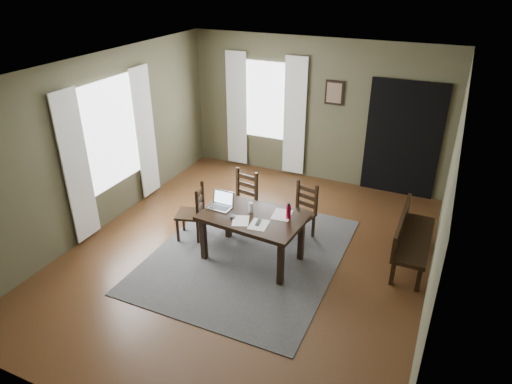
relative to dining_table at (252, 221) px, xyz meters
The scene contains 24 objects.
ground 0.65m from the dining_table, 147.84° to the left, with size 5.00×6.00×0.01m.
room_shell 1.18m from the dining_table, 147.84° to the left, with size 5.02×6.02×2.71m.
rug 0.64m from the dining_table, 147.84° to the left, with size 2.60×3.20×0.01m.
dining_table is the anchor object (origin of this frame).
chair_end 1.10m from the dining_table, behind, with size 0.49×0.49×0.89m.
chair_back_left 0.93m from the dining_table, 124.87° to the left, with size 0.47×0.48×0.95m.
chair_back_right 0.98m from the dining_table, 62.50° to the left, with size 0.47×0.47×0.88m.
bench 2.21m from the dining_table, 22.04° to the left, with size 0.44×1.37×0.77m.
laptop 0.54m from the dining_table, behind, with size 0.33×0.26×0.22m.
computer_mouse 0.29m from the dining_table, 146.48° to the right, with size 0.05×0.09×0.03m, color #3F3F42.
tv_remote 0.23m from the dining_table, 41.59° to the right, with size 0.05×0.17×0.02m, color black.
drinking_glass 0.20m from the dining_table, 124.02° to the left, with size 0.07×0.07×0.15m, color silver.
water_bottle 0.54m from the dining_table, 17.03° to the left, with size 0.09×0.09×0.23m.
paper_b 0.27m from the dining_table, 44.48° to the right, with size 0.23×0.31×0.00m, color white.
paper_d 0.42m from the dining_table, 28.69° to the left, with size 0.25×0.33×0.00m, color white.
paper_e 0.22m from the dining_table, 115.75° to the right, with size 0.22×0.29×0.00m, color white.
window_left 2.72m from the dining_table, behind, with size 0.01×1.30×1.70m.
window_back 3.34m from the dining_table, 110.04° to the left, with size 1.00×0.01×1.50m.
curtain_left_near 2.67m from the dining_table, 167.78° to the right, with size 0.03×0.48×2.30m.
curtain_left_far 2.83m from the dining_table, 156.88° to the left, with size 0.03×0.48×2.30m.
curtain_back_left 3.52m from the dining_table, 119.88° to the left, with size 0.44×0.03×2.30m.
curtain_back_right 3.10m from the dining_table, 99.22° to the left, with size 0.44×0.03×2.30m.
framed_picture 3.24m from the dining_table, 85.45° to the left, with size 0.34×0.03×0.44m.
doorway_back 3.43m from the dining_table, 63.10° to the left, with size 1.30×0.03×2.10m.
Camera 1 is at (2.41, -5.05, 3.89)m, focal length 32.00 mm.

